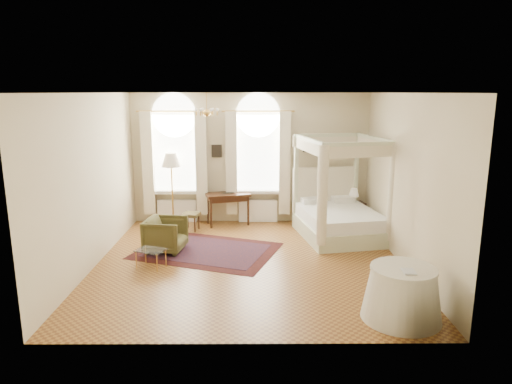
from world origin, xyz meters
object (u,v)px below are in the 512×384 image
at_px(writing_desk, 228,198).
at_px(stool, 191,216).
at_px(nightstand, 356,213).
at_px(side_table, 402,293).
at_px(floor_lamp, 171,164).
at_px(armchair, 166,235).
at_px(coffee_table, 151,251).
at_px(canopy_bed, 340,215).

relative_size(writing_desk, stool, 2.66).
distance_m(nightstand, writing_desk, 3.29).
bearing_deg(side_table, floor_lamp, 130.47).
xyz_separation_m(armchair, side_table, (4.06, -2.96, 0.03)).
distance_m(armchair, coffee_table, 0.94).
bearing_deg(floor_lamp, side_table, -49.53).
distance_m(canopy_bed, floor_lamp, 4.32).
bearing_deg(coffee_table, writing_desk, 65.89).
bearing_deg(coffee_table, floor_lamp, 91.66).
relative_size(writing_desk, side_table, 1.01).
height_order(coffee_table, side_table, side_table).
height_order(canopy_bed, coffee_table, canopy_bed).
bearing_deg(canopy_bed, floor_lamp, 165.13).
bearing_deg(stool, writing_desk, 29.80).
bearing_deg(coffee_table, stool, 79.67).
relative_size(stool, armchair, 0.56).
xyz_separation_m(coffee_table, side_table, (4.17, -2.03, 0.07)).
distance_m(writing_desk, floor_lamp, 1.65).
bearing_deg(side_table, nightstand, 85.30).
height_order(nightstand, floor_lamp, floor_lamp).
bearing_deg(armchair, side_table, -117.29).
relative_size(nightstand, armchair, 0.71).
distance_m(canopy_bed, coffee_table, 4.40).
distance_m(armchair, floor_lamp, 2.37).
distance_m(canopy_bed, writing_desk, 2.86).
bearing_deg(writing_desk, stool, -150.20).
bearing_deg(armchair, canopy_bed, -67.28).
distance_m(armchair, side_table, 5.03).
relative_size(coffee_table, floor_lamp, 0.35).
xyz_separation_m(writing_desk, stool, (-0.87, -0.50, -0.33)).
xyz_separation_m(canopy_bed, side_table, (0.21, -3.92, -0.13)).
bearing_deg(armchair, coffee_table, -178.01).
bearing_deg(nightstand, coffee_table, -147.08).
height_order(writing_desk, coffee_table, writing_desk).
bearing_deg(armchair, nightstand, -56.77).
xyz_separation_m(nightstand, writing_desk, (-3.27, -0.02, 0.41)).
bearing_deg(stool, canopy_bed, -8.93).
height_order(nightstand, writing_desk, writing_desk).
bearing_deg(stool, nightstand, 7.20).
relative_size(writing_desk, coffee_table, 1.88).
xyz_separation_m(canopy_bed, nightstand, (0.62, 1.08, -0.24)).
relative_size(writing_desk, floor_lamp, 0.65).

